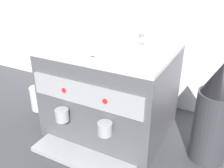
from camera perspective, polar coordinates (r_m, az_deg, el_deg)
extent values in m
plane|color=#38383D|center=(1.25, 0.00, -9.71)|extent=(4.00, 4.00, 0.00)
cube|color=silver|center=(1.34, 7.03, 16.41)|extent=(2.80, 0.03, 1.02)
cube|color=#4C4C51|center=(1.14, 0.00, -1.65)|extent=(0.52, 0.43, 0.39)
cube|color=#B7B7BC|center=(1.06, 0.00, 8.22)|extent=(0.52, 0.43, 0.02)
cube|color=#939399|center=(0.93, -6.33, -2.48)|extent=(0.48, 0.01, 0.09)
cylinder|color=red|center=(0.98, -11.03, -1.44)|extent=(0.02, 0.01, 0.02)
cylinder|color=red|center=(0.89, -1.63, -3.99)|extent=(0.02, 0.01, 0.02)
cube|color=#939399|center=(1.06, -6.96, -16.51)|extent=(0.44, 0.12, 0.02)
cylinder|color=#939399|center=(1.02, -11.46, -7.03)|extent=(0.06, 0.06, 0.05)
cylinder|color=#939399|center=(0.93, -1.64, -10.27)|extent=(0.06, 0.06, 0.05)
cylinder|color=white|center=(0.97, 3.61, 9.12)|extent=(0.08, 0.08, 0.07)
torus|color=white|center=(0.96, 6.81, 8.92)|extent=(0.06, 0.03, 0.06)
cylinder|color=white|center=(1.13, 8.24, 11.15)|extent=(0.08, 0.08, 0.06)
torus|color=white|center=(1.14, 5.71, 11.37)|extent=(0.05, 0.02, 0.05)
cylinder|color=white|center=(1.08, 4.25, 11.10)|extent=(0.07, 0.07, 0.08)
torus|color=white|center=(1.07, 6.80, 10.87)|extent=(0.06, 0.02, 0.06)
cylinder|color=white|center=(0.97, -3.48, 8.84)|extent=(0.08, 0.08, 0.06)
torus|color=white|center=(0.92, -4.55, 7.93)|extent=(0.02, 0.05, 0.05)
cylinder|color=silver|center=(1.06, -5.27, 9.66)|extent=(0.09, 0.09, 0.04)
cylinder|color=silver|center=(1.07, -5.24, 8.94)|extent=(0.05, 0.05, 0.01)
cylinder|color=silver|center=(1.14, 0.42, 10.76)|extent=(0.10, 0.10, 0.03)
cylinder|color=silver|center=(1.15, 0.41, 10.16)|extent=(0.06, 0.06, 0.01)
cylinder|color=silver|center=(1.19, -5.39, 11.28)|extent=(0.11, 0.11, 0.03)
cylinder|color=silver|center=(1.19, -5.37, 10.69)|extent=(0.06, 0.06, 0.01)
cylinder|color=#333338|center=(1.06, 21.94, -9.13)|extent=(0.14, 0.14, 0.30)
cone|color=black|center=(0.96, 23.98, 1.31)|extent=(0.13, 0.13, 0.12)
cylinder|color=#B7B7BC|center=(1.41, -16.62, -3.17)|extent=(0.09, 0.09, 0.13)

